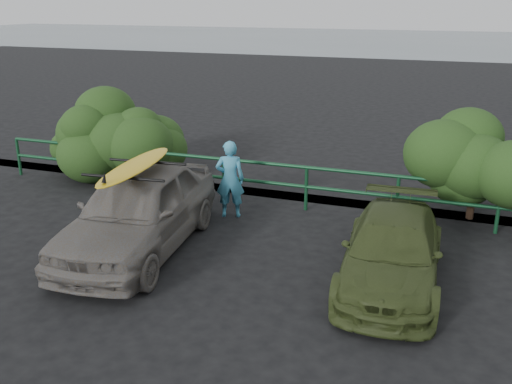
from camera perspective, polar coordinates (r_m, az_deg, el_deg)
ground at (r=9.10m, az=-9.79°, el=-11.46°), size 80.00×80.00×0.00m
ocean at (r=67.04m, az=16.91°, el=14.14°), size 200.00×200.00×0.00m
guardrail at (r=13.08m, az=0.81°, el=0.87°), size 14.00×0.08×1.04m
shrub_left at (r=15.44m, az=-15.82°, el=5.10°), size 3.20×2.40×2.15m
shrub_right at (r=12.78m, az=23.31°, el=1.35°), size 3.20×2.40×2.10m
sedan at (r=10.89m, az=-11.68°, el=-1.84°), size 2.30×4.74×1.56m
olive_vehicle at (r=9.78m, az=13.45°, el=-5.78°), size 1.76×3.96×1.13m
man at (r=12.30m, az=-2.61°, el=1.30°), size 0.72×0.58×1.70m
roof_rack at (r=10.64m, az=-11.97°, el=2.22°), size 1.67×1.25×0.05m
surfboard at (r=10.62m, az=-11.99°, el=2.57°), size 0.85×2.80×0.08m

